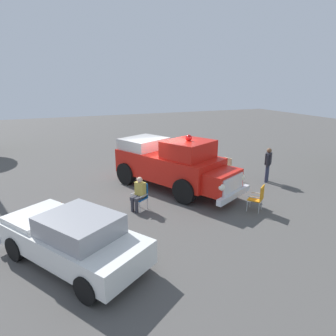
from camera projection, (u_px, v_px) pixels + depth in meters
The scene contains 9 objects.
ground_plane at pixel (159, 188), 13.58m from camera, with size 60.00×60.00×0.00m, color #514F4C.
vintage_fire_truck at pixel (172, 163), 13.23m from camera, with size 6.29×4.61×2.59m.
classic_hot_rod at pixel (73, 237), 7.86m from camera, with size 4.66×3.94×1.46m.
lawn_chair_near_truck at pixel (141, 194), 11.25m from camera, with size 0.68×0.68×1.02m.
lawn_chair_by_car at pixel (226, 166), 14.86m from camera, with size 0.63×0.63×1.02m.
lawn_chair_spare at pixel (258, 196), 11.03m from camera, with size 0.69×0.69×1.02m.
spectator_seated at pixel (139, 193), 11.12m from camera, with size 0.60×0.65×1.29m.
spectator_standing at pixel (268, 163), 14.16m from camera, with size 0.50×0.55×1.68m.
traffic_cone at pixel (62, 210), 10.55m from camera, with size 0.40×0.40×0.64m.
Camera 1 is at (11.95, -4.46, 4.77)m, focal length 31.56 mm.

